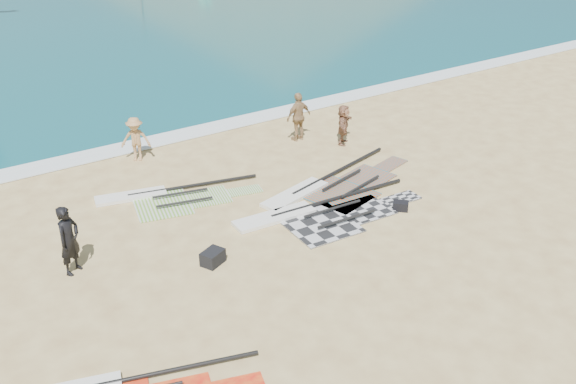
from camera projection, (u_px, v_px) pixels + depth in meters
ground at (345, 294)px, 16.56m from camera, size 300.00×300.00×0.00m
surf_line at (153, 142)px, 25.63m from camera, size 300.00×1.20×0.04m
rig_grey at (318, 214)px, 20.23m from camera, size 6.36×2.67×0.20m
rig_green at (166, 197)px, 21.27m from camera, size 5.46×2.77×0.20m
rig_orange at (331, 187)px, 21.98m from camera, size 6.49×3.39×0.20m
gear_bag_near at (213, 257)px, 17.72m from camera, size 0.76×0.68×0.40m
gear_bag_far at (401, 206)px, 20.53m from camera, size 0.58×0.58×0.29m
person_wetsuit at (69, 240)px, 17.02m from camera, size 0.86×0.80×1.98m
beachgoer_mid at (136, 139)px, 23.71m from camera, size 1.26×1.12×1.69m
beachgoer_back at (299, 117)px, 25.45m from camera, size 1.19×0.57×1.97m
beachgoer_right at (343, 124)px, 25.18m from camera, size 1.42×1.36×1.61m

